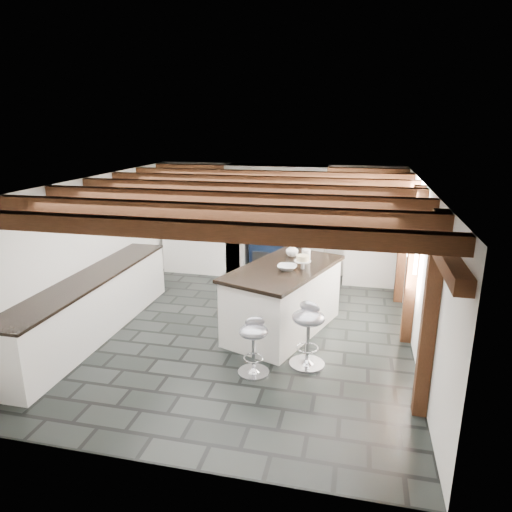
% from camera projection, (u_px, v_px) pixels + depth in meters
% --- Properties ---
extents(ground, '(6.00, 6.00, 0.00)m').
position_uv_depth(ground, '(244.00, 330.00, 7.11)').
color(ground, black).
rests_on(ground, ground).
extents(room_shell, '(6.00, 6.03, 6.00)m').
position_uv_depth(room_shell, '(230.00, 240.00, 8.26)').
color(room_shell, white).
rests_on(room_shell, ground).
extents(range_cooker, '(1.00, 0.63, 0.99)m').
position_uv_depth(range_cooker, '(276.00, 255.00, 9.48)').
color(range_cooker, black).
rests_on(range_cooker, ground).
extents(kitchen_island, '(1.73, 2.34, 1.38)m').
position_uv_depth(kitchen_island, '(284.00, 298.00, 6.98)').
color(kitchen_island, white).
rests_on(kitchen_island, ground).
extents(bar_stool_near, '(0.56, 0.56, 0.88)m').
position_uv_depth(bar_stool_near, '(309.00, 327.00, 5.95)').
color(bar_stool_near, silver).
rests_on(bar_stool_near, ground).
extents(bar_stool_far, '(0.48, 0.48, 0.76)m').
position_uv_depth(bar_stool_far, '(253.00, 340.00, 5.77)').
color(bar_stool_far, silver).
rests_on(bar_stool_far, ground).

